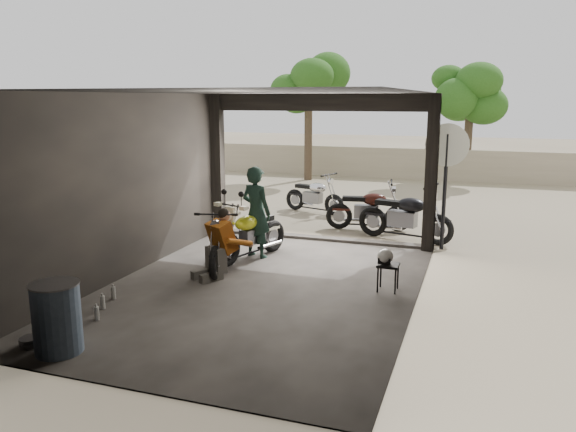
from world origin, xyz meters
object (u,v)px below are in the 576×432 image
Objects in this scene: main_bike at (251,230)px; left_bike at (222,238)px; mechanic at (216,245)px; rider at (256,212)px; sign_post at (446,164)px; outside_bike_b at (369,206)px; stool at (388,268)px; outside_bike_a at (314,193)px; outside_bike_c at (405,212)px; helmet at (385,256)px; oil_drum at (57,319)px.

left_bike is at bearing -89.81° from main_bike.
mechanic is at bearing -75.80° from main_bike.
sign_post is (3.44, 1.82, 0.87)m from rider.
outside_bike_b is 4.39m from stool.
main_bike is at bearing 143.05° from outside_bike_b.
outside_bike_a is 0.87× the size of outside_bike_c.
outside_bike_a is 6.52m from stool.
outside_bike_c is 3.48m from rider.
sign_post is (0.84, -0.49, 1.14)m from outside_bike_c.
outside_bike_b is at bearing -100.45° from rider.
main_bike is 1.01× the size of outside_bike_b.
sign_post is (3.60, 3.29, 1.19)m from mechanic.
rider is 6.70× the size of helmet.
left_bike is at bearing 144.65° from outside_bike_b.
helmet is at bearing -174.63° from outside_bike_b.
main_bike is at bearing 114.47° from mechanic.
stool is at bearing 174.87° from rider.
outside_bike_c is 7.03× the size of helmet.
stool is (0.20, -3.49, -0.25)m from outside_bike_c.
sign_post is (0.70, 3.01, 1.19)m from helmet.
rider is at bearing 167.17° from helmet.
main_bike reaches higher than stool.
sign_post is (3.75, 2.73, 1.21)m from left_bike.
sign_post reaches higher than outside_bike_a.
main_bike is at bearing -159.52° from outside_bike_a.
outside_bike_a is 4.64m from rider.
left_bike is 5.53m from outside_bike_a.
oil_drum is (-0.53, -9.40, -0.11)m from outside_bike_a.
left_bike is at bearing 151.74° from outside_bike_c.
stool is at bearing -162.95° from outside_bike_c.
mechanic is 0.46× the size of sign_post.
left_bike reaches higher than helmet.
outside_bike_b is 1.48× the size of mechanic.
rider is at bearing 142.64° from outside_bike_b.
helmet is (0.14, -3.49, -0.05)m from outside_bike_c.
outside_bike_b is 6.49× the size of helmet.
rider is at bearing 112.89° from mechanic.
oil_drum is at bearing 154.29° from outside_bike_b.
outside_bike_b is 3.48m from rider.
outside_bike_b reaches higher than helmet.
mechanic reaches higher than stool.
oil_drum is (-0.53, -3.31, -0.15)m from mechanic.
left_bike is at bearing 88.81° from rider.
left_bike reaches higher than oil_drum.
outside_bike_b reaches higher than oil_drum.
main_bike is 2.97m from helmet.
stool is 5.01m from oil_drum.
main_bike reaches higher than outside_bike_a.
left_bike is 4.79m from sign_post.
stool is at bearing -173.93° from outside_bike_b.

